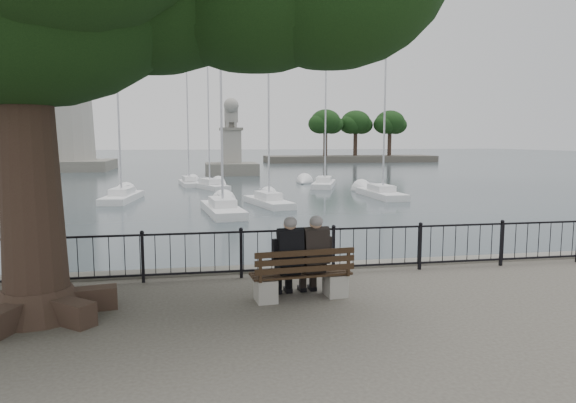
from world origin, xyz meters
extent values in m
cube|color=#66635C|center=(0.00, 3.00, -0.50)|extent=(200.00, 0.40, 1.20)
plane|color=#273339|center=(0.00, 103.00, -1.00)|extent=(260.00, 260.00, 0.00)
cube|color=black|center=(0.00, 2.50, 0.98)|extent=(22.00, 0.04, 0.04)
cube|color=black|center=(0.00, 2.50, 0.15)|extent=(22.00, 0.04, 0.04)
cube|color=gray|center=(-0.71, 0.84, 0.21)|extent=(0.40, 0.49, 0.42)
cube|color=gray|center=(0.62, 0.95, 0.21)|extent=(0.40, 0.49, 0.42)
cube|color=black|center=(-0.04, 0.90, 0.46)|extent=(1.88, 0.67, 0.04)
cube|color=black|center=(-0.02, 0.62, 0.77)|extent=(1.83, 0.21, 0.41)
cube|color=black|center=(-0.27, 0.88, 0.58)|extent=(0.39, 0.34, 0.24)
cube|color=black|center=(-0.26, 0.77, 0.97)|extent=(0.47, 0.28, 0.61)
sphere|color=tan|center=(-0.27, 0.81, 1.40)|extent=(0.23, 0.23, 0.23)
ellipsoid|color=gray|center=(-0.26, 0.79, 1.43)|extent=(0.24, 0.24, 0.21)
cube|color=black|center=(-0.30, 1.18, 0.23)|extent=(0.37, 0.48, 0.46)
cube|color=black|center=(0.21, 0.93, 0.58)|extent=(0.39, 0.34, 0.24)
cube|color=black|center=(0.22, 0.82, 0.97)|extent=(0.47, 0.28, 0.61)
sphere|color=tan|center=(0.22, 0.86, 1.40)|extent=(0.23, 0.23, 0.23)
ellipsoid|color=gray|center=(0.22, 0.83, 1.43)|extent=(0.24, 0.24, 0.21)
cube|color=black|center=(0.18, 1.22, 0.23)|extent=(0.37, 0.48, 0.46)
cone|color=black|center=(-4.52, 0.76, 0.24)|extent=(1.63, 1.63, 0.48)
cone|color=black|center=(-4.52, 0.76, 2.87)|extent=(1.05, 1.05, 5.74)
cube|color=#66635C|center=(-18.00, 62.00, -0.40)|extent=(10.50, 10.50, 1.40)
cone|color=gray|center=(-18.00, 62.00, 12.60)|extent=(6.72, 6.72, 25.21)
cube|color=#66635C|center=(2.00, 50.00, -0.40)|extent=(5.75, 5.75, 1.40)
cube|color=gray|center=(2.00, 50.00, 2.02)|extent=(2.11, 2.49, 3.84)
cube|color=#66635C|center=(2.00, 50.00, 4.09)|extent=(2.49, 2.87, 0.30)
cube|color=gray|center=(2.00, 50.29, 4.91)|extent=(1.25, 2.11, 1.34)
cube|color=gray|center=(2.00, 49.33, 5.58)|extent=(1.44, 0.96, 1.53)
sphere|color=gray|center=(2.00, 48.95, 6.63)|extent=(1.63, 1.63, 1.63)
cube|color=white|center=(-10.53, 19.25, -0.90)|extent=(2.63, 5.67, 0.61)
cube|color=white|center=(-10.53, 19.25, -0.40)|extent=(1.56, 2.41, 0.46)
cylinder|color=silver|center=(-10.53, 18.94, 4.03)|extent=(0.12, 0.12, 9.27)
cube|color=white|center=(-0.57, 19.05, -0.90)|extent=(2.24, 5.87, 0.64)
cube|color=white|center=(-0.57, 19.05, -0.40)|extent=(1.43, 2.45, 0.48)
cylinder|color=silver|center=(-0.57, 18.73, 5.62)|extent=(0.13, 0.13, 12.43)
cube|color=white|center=(2.30, 22.02, -0.90)|extent=(2.55, 5.31, 0.57)
cube|color=white|center=(2.30, 22.02, -0.40)|extent=(1.49, 2.27, 0.43)
cylinder|color=silver|center=(2.30, 21.74, 3.73)|extent=(0.11, 0.11, 8.66)
cube|color=white|center=(10.51, 25.11, -0.90)|extent=(1.75, 5.91, 0.65)
cube|color=white|center=(10.51, 25.11, -0.40)|extent=(1.24, 2.42, 0.49)
cylinder|color=silver|center=(10.51, 24.79, 4.29)|extent=(0.13, 0.13, 9.79)
cube|color=white|center=(-13.06, 26.69, -0.90)|extent=(2.56, 4.95, 0.53)
cube|color=white|center=(-13.06, 26.69, -0.40)|extent=(1.46, 2.14, 0.40)
cylinder|color=silver|center=(-13.06, 26.43, 4.08)|extent=(0.11, 0.11, 9.35)
cube|color=white|center=(-0.87, 33.39, -0.90)|extent=(3.20, 5.13, 0.55)
cube|color=white|center=(-0.87, 33.39, -0.40)|extent=(1.72, 2.27, 0.42)
cylinder|color=silver|center=(-0.87, 33.11, 4.50)|extent=(0.11, 0.11, 10.19)
cube|color=white|center=(8.61, 33.53, -0.90)|extent=(3.35, 5.90, 0.63)
cube|color=white|center=(8.61, 33.53, -0.40)|extent=(1.85, 2.57, 0.47)
cylinder|color=silver|center=(8.61, 33.21, 4.60)|extent=(0.13, 0.13, 10.41)
cube|color=white|center=(-2.53, 36.56, -0.90)|extent=(1.98, 4.88, 0.53)
cube|color=white|center=(-2.53, 36.56, -0.40)|extent=(1.23, 2.05, 0.40)
cylinder|color=silver|center=(-2.53, 36.29, 4.67)|extent=(0.11, 0.11, 10.53)
cube|color=white|center=(-6.62, 26.02, -0.90)|extent=(2.23, 5.76, 0.62)
cube|color=white|center=(-6.62, 26.02, -0.40)|extent=(1.41, 2.41, 0.47)
cylinder|color=silver|center=(-6.62, 25.71, 5.59)|extent=(0.12, 0.12, 12.38)
cube|color=#46423C|center=(25.00, 80.00, -0.50)|extent=(30.00, 8.00, 1.20)
cylinder|color=black|center=(20.00, 78.00, 2.00)|extent=(0.70, 0.70, 4.00)
ellipsoid|color=black|center=(20.00, 78.00, 6.00)|extent=(5.20, 5.20, 4.16)
cylinder|color=black|center=(26.00, 80.00, 2.00)|extent=(0.70, 0.70, 4.00)
ellipsoid|color=black|center=(26.00, 80.00, 6.00)|extent=(5.20, 5.20, 4.16)
cylinder|color=black|center=(32.00, 79.00, 2.00)|extent=(0.70, 0.70, 4.00)
ellipsoid|color=black|center=(32.00, 79.00, 6.00)|extent=(5.20, 5.20, 4.16)
camera|label=1|loc=(-1.89, -8.06, 2.89)|focal=32.00mm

